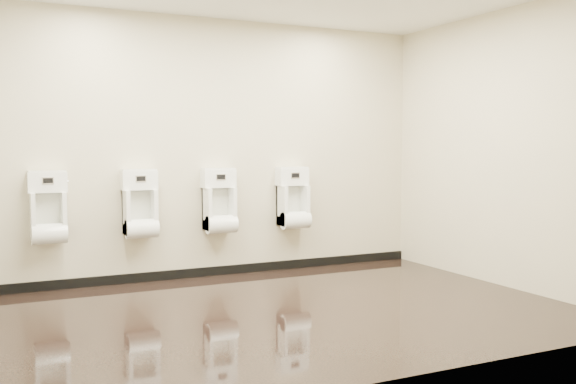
% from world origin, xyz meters
% --- Properties ---
extents(ground, '(5.00, 3.50, 0.00)m').
position_xyz_m(ground, '(0.00, 0.00, 0.00)').
color(ground, black).
rests_on(ground, ground).
extents(back_wall, '(5.00, 0.02, 2.80)m').
position_xyz_m(back_wall, '(0.00, 1.75, 1.40)').
color(back_wall, beige).
rests_on(back_wall, ground).
extents(front_wall, '(5.00, 0.02, 2.80)m').
position_xyz_m(front_wall, '(0.00, -1.75, 1.40)').
color(front_wall, beige).
rests_on(front_wall, ground).
extents(right_wall, '(0.02, 3.50, 2.80)m').
position_xyz_m(right_wall, '(2.50, 0.00, 1.40)').
color(right_wall, beige).
rests_on(right_wall, ground).
extents(skirting_back, '(5.00, 0.02, 0.10)m').
position_xyz_m(skirting_back, '(0.00, 1.74, 0.05)').
color(skirting_back, black).
rests_on(skirting_back, ground).
extents(urinal_0, '(0.37, 0.28, 0.69)m').
position_xyz_m(urinal_0, '(-1.71, 1.63, 0.78)').
color(urinal_0, white).
rests_on(urinal_0, back_wall).
extents(urinal_1, '(0.37, 0.28, 0.69)m').
position_xyz_m(urinal_1, '(-0.82, 1.63, 0.78)').
color(urinal_1, white).
rests_on(urinal_1, back_wall).
extents(urinal_2, '(0.37, 0.28, 0.69)m').
position_xyz_m(urinal_2, '(0.04, 1.63, 0.78)').
color(urinal_2, white).
rests_on(urinal_2, back_wall).
extents(urinal_3, '(0.37, 0.28, 0.69)m').
position_xyz_m(urinal_3, '(0.92, 1.63, 0.78)').
color(urinal_3, white).
rests_on(urinal_3, back_wall).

